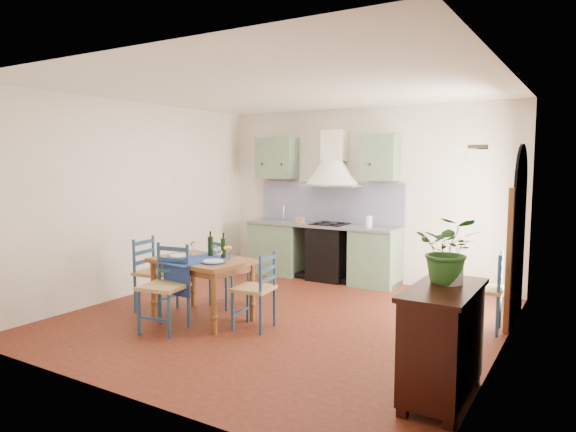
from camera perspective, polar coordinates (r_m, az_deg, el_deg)
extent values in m
plane|color=#41170E|center=(6.50, -0.60, -11.27)|extent=(5.00, 5.00, 0.00)
cube|color=beige|center=(8.46, 8.35, 2.34)|extent=(5.00, 0.04, 2.80)
cube|color=gray|center=(8.96, -1.11, -3.57)|extent=(0.90, 0.60, 0.88)
cube|color=gray|center=(8.16, 9.67, -4.61)|extent=(0.70, 0.60, 0.88)
cube|color=black|center=(8.48, 4.63, -4.15)|extent=(0.60, 0.58, 0.88)
cube|color=gray|center=(8.48, 3.74, -1.00)|extent=(2.60, 0.64, 0.04)
cube|color=silver|center=(8.90, -1.12, -0.68)|extent=(0.45, 0.40, 0.03)
cylinder|color=silver|center=(9.03, -0.51, 0.41)|extent=(0.02, 0.02, 0.26)
cube|color=black|center=(8.41, 4.65, -0.89)|extent=(0.55, 0.48, 0.02)
cube|color=black|center=(8.67, 3.86, -6.61)|extent=(2.60, 0.50, 0.08)
cube|color=#0D0955|center=(8.68, 4.60, 1.55)|extent=(2.65, 0.05, 0.68)
cube|color=gray|center=(9.00, -1.23, 6.44)|extent=(0.70, 0.34, 0.70)
cube|color=gray|center=(8.14, 10.21, 6.39)|extent=(0.55, 0.34, 0.70)
cone|color=white|center=(8.40, 4.88, 4.75)|extent=(0.96, 0.96, 0.40)
cube|color=white|center=(8.48, 5.18, 7.80)|extent=(0.36, 0.30, 0.50)
cube|color=beige|center=(5.36, 22.73, -0.15)|extent=(0.04, 5.00, 2.80)
cube|color=black|center=(6.82, 24.17, -3.87)|extent=(0.03, 1.00, 1.65)
cylinder|color=black|center=(6.73, 24.47, 3.07)|extent=(0.03, 1.00, 1.00)
cube|color=brown|center=(6.29, 23.33, -4.62)|extent=(0.06, 0.06, 1.65)
cube|color=brown|center=(7.35, 24.50, -3.20)|extent=(0.06, 0.06, 1.65)
cube|color=brown|center=(7.01, 24.32, -2.33)|extent=(0.04, 0.55, 1.96)
cylinder|color=silver|center=(4.36, 20.33, 7.20)|extent=(0.15, 0.04, 0.04)
cone|color=#FFEDC6|center=(4.38, 19.01, 6.32)|extent=(0.16, 0.16, 0.12)
cube|color=beige|center=(7.84, -16.35, 1.88)|extent=(0.04, 5.00, 2.80)
cube|color=white|center=(6.27, -0.63, 14.01)|extent=(5.00, 5.00, 0.01)
cube|color=brown|center=(6.38, -9.54, -4.97)|extent=(1.26, 0.91, 0.05)
cube|color=brown|center=(6.39, -9.53, -5.54)|extent=(1.13, 0.78, 0.08)
cylinder|color=brown|center=(6.64, -14.70, -7.97)|extent=(0.07, 0.07, 0.70)
cylinder|color=brown|center=(7.05, -10.51, -7.06)|extent=(0.07, 0.07, 0.70)
cylinder|color=brown|center=(5.87, -8.24, -9.66)|extent=(0.07, 0.07, 0.70)
cylinder|color=brown|center=(6.33, -4.00, -8.46)|extent=(0.07, 0.07, 0.70)
cube|color=navy|center=(6.34, -9.87, -4.77)|extent=(0.53, 0.93, 0.01)
cube|color=navy|center=(6.14, -12.27, -6.92)|extent=(0.44, 0.06, 0.38)
cylinder|color=navy|center=(6.52, -11.98, -4.42)|extent=(0.30, 0.30, 0.01)
cylinder|color=silver|center=(6.52, -11.98, -4.33)|extent=(0.24, 0.24, 0.01)
cylinder|color=navy|center=(6.09, -8.29, -5.08)|extent=(0.30, 0.30, 0.01)
cylinder|color=silver|center=(6.09, -8.29, -4.99)|extent=(0.24, 0.24, 0.01)
cylinder|color=black|center=(6.51, -8.61, -3.07)|extent=(0.07, 0.07, 0.32)
cylinder|color=black|center=(6.36, -7.17, -3.27)|extent=(0.07, 0.07, 0.32)
cylinder|color=white|center=(6.26, -6.69, -4.34)|extent=(0.05, 0.05, 0.10)
sphere|color=yellow|center=(6.24, -6.70, -3.53)|extent=(0.10, 0.10, 0.10)
cylinder|color=navy|center=(6.08, -16.23, -10.25)|extent=(0.04, 0.04, 0.51)
cylinder|color=navy|center=(6.33, -14.10, -7.29)|extent=(0.04, 0.04, 0.99)
cylinder|color=navy|center=(5.86, -13.09, -10.80)|extent=(0.04, 0.04, 0.51)
cylinder|color=navy|center=(6.11, -11.04, -7.69)|extent=(0.04, 0.04, 0.99)
cube|color=tan|center=(6.06, -13.65, -7.62)|extent=(0.54, 0.54, 0.04)
cube|color=navy|center=(6.18, -12.63, -6.00)|extent=(0.42, 0.10, 0.05)
cube|color=navy|center=(6.16, -12.66, -4.80)|extent=(0.42, 0.10, 0.05)
cube|color=navy|center=(6.14, -12.69, -3.59)|extent=(0.42, 0.10, 0.05)
cube|color=navy|center=(5.98, -14.67, -11.03)|extent=(0.40, 0.10, 0.03)
cylinder|color=navy|center=(7.01, -4.40, -8.02)|extent=(0.04, 0.04, 0.47)
cylinder|color=navy|center=(6.74, -6.87, -6.66)|extent=(0.04, 0.04, 0.92)
cylinder|color=navy|center=(7.29, -6.23, -7.49)|extent=(0.04, 0.04, 0.47)
cylinder|color=navy|center=(7.03, -8.65, -6.15)|extent=(0.04, 0.04, 0.92)
cube|color=tan|center=(6.98, -6.55, -5.99)|extent=(0.53, 0.53, 0.04)
cube|color=navy|center=(6.85, -7.80, -5.15)|extent=(0.38, 0.13, 0.05)
cube|color=navy|center=(6.83, -7.81, -4.14)|extent=(0.38, 0.13, 0.05)
cube|color=navy|center=(6.81, -7.83, -3.13)|extent=(0.38, 0.13, 0.05)
cube|color=navy|center=(7.16, -5.33, -8.15)|extent=(0.36, 0.13, 0.03)
cylinder|color=navy|center=(6.72, -14.14, -8.73)|extent=(0.04, 0.04, 0.49)
cylinder|color=navy|center=(6.91, -16.68, -6.42)|extent=(0.04, 0.04, 0.95)
cylinder|color=navy|center=(7.01, -12.19, -8.07)|extent=(0.04, 0.04, 0.49)
cylinder|color=navy|center=(7.19, -14.68, -5.88)|extent=(0.04, 0.04, 0.95)
cube|color=tan|center=(6.92, -14.45, -6.11)|extent=(0.49, 0.49, 0.04)
cube|color=navy|center=(7.01, -15.70, -4.88)|extent=(0.07, 0.40, 0.05)
cube|color=navy|center=(6.99, -15.72, -3.86)|extent=(0.07, 0.40, 0.05)
cube|color=navy|center=(6.97, -15.75, -2.84)|extent=(0.07, 0.40, 0.05)
cube|color=navy|center=(6.88, -13.13, -8.82)|extent=(0.08, 0.38, 0.03)
cylinder|color=navy|center=(6.31, -4.50, -9.66)|extent=(0.04, 0.04, 0.46)
cylinder|color=navy|center=(6.09, -1.52, -8.08)|extent=(0.04, 0.04, 0.90)
cylinder|color=navy|center=(6.01, -6.17, -10.48)|extent=(0.04, 0.04, 0.46)
cylinder|color=navy|center=(5.78, -3.08, -8.86)|extent=(0.04, 0.04, 0.90)
cube|color=tan|center=(6.01, -3.83, -8.04)|extent=(0.47, 0.47, 0.04)
cube|color=navy|center=(5.90, -2.29, -7.05)|extent=(0.07, 0.38, 0.04)
cube|color=navy|center=(5.88, -2.29, -5.91)|extent=(0.07, 0.38, 0.04)
cube|color=navy|center=(5.85, -2.30, -4.77)|extent=(0.07, 0.38, 0.04)
cube|color=navy|center=(6.17, -5.31, -10.51)|extent=(0.07, 0.36, 0.02)
cylinder|color=navy|center=(6.60, 19.24, -9.23)|extent=(0.04, 0.04, 0.47)
cylinder|color=navy|center=(6.51, 22.55, -7.51)|extent=(0.04, 0.04, 0.92)
cylinder|color=navy|center=(6.24, 18.82, -10.08)|extent=(0.04, 0.04, 0.47)
cylinder|color=navy|center=(6.15, 22.33, -8.28)|extent=(0.04, 0.04, 0.92)
cube|color=tan|center=(6.34, 20.78, -7.57)|extent=(0.47, 0.47, 0.04)
cube|color=navy|center=(6.30, 22.50, -6.53)|extent=(0.06, 0.39, 0.05)
cube|color=navy|center=(6.27, 22.54, -5.43)|extent=(0.06, 0.39, 0.05)
cube|color=navy|center=(6.25, 22.59, -4.33)|extent=(0.06, 0.39, 0.05)
cube|color=navy|center=(6.43, 19.02, -10.08)|extent=(0.06, 0.37, 0.03)
cube|color=black|center=(4.45, 16.80, -13.17)|extent=(0.45, 1.00, 0.82)
cube|color=black|center=(4.33, 16.98, -7.84)|extent=(0.50, 1.05, 0.04)
cube|color=brown|center=(4.31, 12.94, -14.25)|extent=(0.02, 0.38, 0.63)
cube|color=brown|center=(4.73, 14.74, -12.46)|extent=(0.02, 0.38, 0.63)
cube|color=black|center=(4.27, 12.61, -20.42)|extent=(0.08, 0.08, 0.08)
cube|color=black|center=(5.04, 15.94, -16.26)|extent=(0.08, 0.08, 0.08)
cube|color=black|center=(4.19, 17.48, -21.12)|extent=(0.08, 0.08, 0.08)
cube|color=black|center=(4.97, 20.00, -16.72)|extent=(0.08, 0.08, 0.08)
imported|color=#2B6126|center=(4.41, 17.45, -3.60)|extent=(0.56, 0.50, 0.56)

